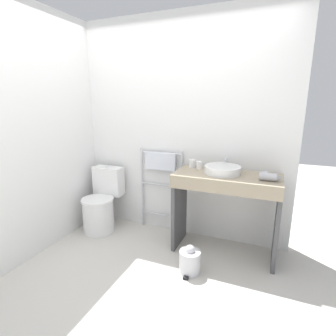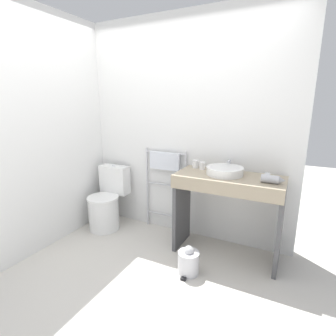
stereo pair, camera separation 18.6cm
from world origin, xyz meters
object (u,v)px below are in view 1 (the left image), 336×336
trash_bin (190,261)px  cup_near_edge (199,165)px  hair_dryer (269,177)px  cup_near_wall (192,163)px  sink_basin (223,170)px  toilet (101,205)px  towel_radiator (161,172)px

trash_bin → cup_near_edge: bearing=99.3°
hair_dryer → cup_near_edge: bearing=165.8°
cup_near_wall → sink_basin: bearing=-19.9°
toilet → cup_near_edge: cup_near_edge is taller
cup_near_wall → hair_dryer: (0.83, -0.22, -0.01)m
sink_basin → cup_near_wall: cup_near_wall is taller
cup_near_wall → trash_bin: bearing=-73.3°
toilet → sink_basin: (1.51, 0.07, 0.61)m
cup_near_edge → hair_dryer: cup_near_edge is taller
towel_radiator → trash_bin: towel_radiator is taller
hair_dryer → trash_bin: hair_dryer is taller
toilet → cup_near_edge: (1.24, 0.17, 0.61)m
trash_bin → hair_dryer: bearing=33.0°
toilet → sink_basin: sink_basin is taller
toilet → sink_basin: size_ratio=2.14×
towel_radiator → hair_dryer: bearing=-13.2°
hair_dryer → towel_radiator: bearing=166.8°
towel_radiator → hair_dryer: 1.30m
toilet → cup_near_wall: 1.31m
cup_near_wall → towel_radiator: bearing=170.0°
hair_dryer → trash_bin: bearing=-147.0°
toilet → cup_near_wall: size_ratio=9.16×
sink_basin → toilet: bearing=-177.4°
toilet → trash_bin: size_ratio=2.77×
toilet → cup_near_wall: bearing=10.0°
cup_near_edge → sink_basin: bearing=-19.9°
towel_radiator → cup_near_edge: towel_radiator is taller
toilet → cup_near_edge: 1.39m
cup_near_edge → hair_dryer: (0.73, -0.19, -0.00)m
toilet → hair_dryer: hair_dryer is taller
cup_near_edge → hair_dryer: bearing=-14.2°
towel_radiator → toilet: bearing=-158.7°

